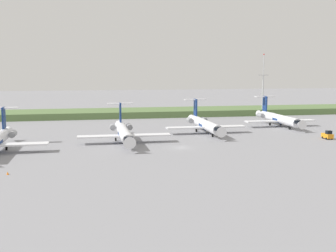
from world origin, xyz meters
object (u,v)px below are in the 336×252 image
at_px(regional_jet_fourth, 278,118).
at_px(antenna_mast, 263,90).
at_px(baggage_tug, 328,135).
at_px(regional_jet_third, 204,124).
at_px(safety_cone_rear_marker, 8,173).
at_px(regional_jet_second, 124,132).

bearing_deg(regional_jet_fourth, antenna_mast, 74.68).
bearing_deg(baggage_tug, antenna_mast, 82.72).
xyz_separation_m(regional_jet_third, safety_cone_rear_marker, (-46.51, -40.01, -2.26)).
bearing_deg(regional_jet_fourth, regional_jet_second, -158.21).
distance_m(regional_jet_third, baggage_tug, 33.12).
relative_size(regional_jet_second, safety_cone_rear_marker, 56.36).
height_order(regional_jet_fourth, safety_cone_rear_marker, regional_jet_fourth).
bearing_deg(regional_jet_third, regional_jet_second, -155.17).
distance_m(regional_jet_second, regional_jet_third, 26.52).
bearing_deg(regional_jet_second, antenna_mast, 41.63).
height_order(regional_jet_second, baggage_tug, regional_jet_second).
relative_size(baggage_tug, safety_cone_rear_marker, 5.82).
height_order(regional_jet_fourth, baggage_tug, regional_jet_fourth).
xyz_separation_m(regional_jet_fourth, antenna_mast, (9.06, 33.08, 7.51)).
bearing_deg(regional_jet_third, antenna_mast, 49.54).
distance_m(antenna_mast, safety_cone_rear_marker, 117.13).
bearing_deg(baggage_tug, regional_jet_third, 149.90).
bearing_deg(safety_cone_rear_marker, regional_jet_fourth, 33.83).
bearing_deg(antenna_mast, baggage_tug, -97.28).
xyz_separation_m(regional_jet_fourth, safety_cone_rear_marker, (-73.60, -49.32, -2.26)).
relative_size(antenna_mast, baggage_tug, 7.58).
xyz_separation_m(baggage_tug, safety_cone_rear_marker, (-75.13, -23.42, -0.73)).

